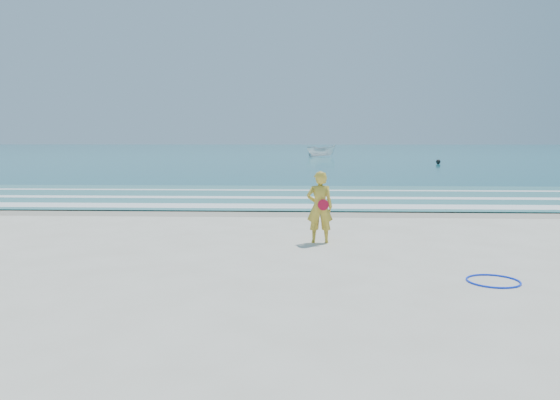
{
  "coord_description": "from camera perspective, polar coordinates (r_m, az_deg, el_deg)",
  "views": [
    {
      "loc": [
        1.17,
        -9.84,
        2.58
      ],
      "look_at": [
        0.6,
        4.0,
        1.0
      ],
      "focal_mm": 35.0,
      "sensor_mm": 36.0,
      "label": 1
    }
  ],
  "objects": [
    {
      "name": "foam_far",
      "position": [
        26.49,
        -0.2,
        1.04
      ],
      "size": [
        400.0,
        0.6,
        0.01
      ],
      "primitive_type": "cube",
      "color": "white",
      "rests_on": "shallow"
    },
    {
      "name": "wet_sand",
      "position": [
        19.05,
        -1.2,
        -1.27
      ],
      "size": [
        400.0,
        2.4,
        0.0
      ],
      "primitive_type": "cube",
      "color": "#B2A893",
      "rests_on": "ground"
    },
    {
      "name": "foam_near",
      "position": [
        20.33,
        -0.97,
        -0.63
      ],
      "size": [
        400.0,
        1.4,
        0.01
      ],
      "primitive_type": "cube",
      "color": "white",
      "rests_on": "shallow"
    },
    {
      "name": "ocean",
      "position": [
        114.88,
        1.76,
        5.23
      ],
      "size": [
        400.0,
        190.0,
        0.04
      ],
      "primitive_type": "cube",
      "color": "#19727F",
      "rests_on": "ground"
    },
    {
      "name": "ground",
      "position": [
        10.24,
        -4.33,
        -8.11
      ],
      "size": [
        400.0,
        400.0,
        0.0
      ],
      "primitive_type": "plane",
      "color": "silver",
      "rests_on": "ground"
    },
    {
      "name": "shallow",
      "position": [
        24.01,
        -0.46,
        0.45
      ],
      "size": [
        400.0,
        10.0,
        0.01
      ],
      "primitive_type": "cube",
      "color": "#59B7AD",
      "rests_on": "ocean"
    },
    {
      "name": "hoop",
      "position": [
        10.65,
        21.4,
        -7.88
      ],
      "size": [
        1.04,
        1.04,
        0.03
      ],
      "primitive_type": "torus",
      "rotation": [
        0.0,
        0.0,
        0.1
      ],
      "color": "#0E33FC",
      "rests_on": "ground"
    },
    {
      "name": "woman",
      "position": [
        13.45,
        4.17,
        -0.74
      ],
      "size": [
        0.65,
        0.43,
        1.77
      ],
      "color": "gold",
      "rests_on": "ground"
    },
    {
      "name": "foam_mid",
      "position": [
        23.21,
        -0.56,
        0.26
      ],
      "size": [
        400.0,
        0.9,
        0.01
      ],
      "primitive_type": "cube",
      "color": "white",
      "rests_on": "shallow"
    },
    {
      "name": "boat",
      "position": [
        74.35,
        4.33,
        5.14
      ],
      "size": [
        4.27,
        2.5,
        1.55
      ],
      "primitive_type": "imported",
      "rotation": [
        0.0,
        0.0,
        1.83
      ],
      "color": "white",
      "rests_on": "ocean"
    },
    {
      "name": "buoy",
      "position": [
        55.52,
        16.21,
        3.87
      ],
      "size": [
        0.45,
        0.45,
        0.45
      ],
      "primitive_type": "sphere",
      "color": "black",
      "rests_on": "ocean"
    }
  ]
}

